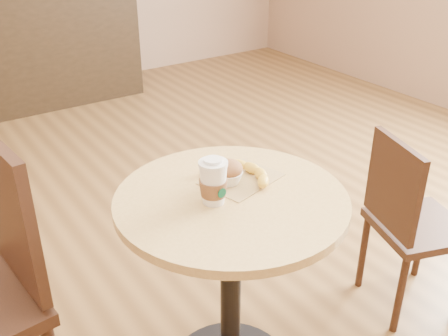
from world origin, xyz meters
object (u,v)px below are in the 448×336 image
at_px(muffin, 229,172).
at_px(banana, 239,173).
at_px(cafe_table, 231,252).
at_px(coffee_cup, 213,183).
at_px(chair_right, 409,220).

xyz_separation_m(muffin, banana, (0.04, 0.01, -0.02)).
bearing_deg(banana, muffin, 167.66).
distance_m(muffin, banana, 0.05).
relative_size(cafe_table, banana, 3.12).
relative_size(cafe_table, muffin, 8.39).
bearing_deg(coffee_cup, muffin, 29.53).
xyz_separation_m(cafe_table, banana, (0.08, 0.08, 0.23)).
bearing_deg(chair_right, muffin, 96.25).
xyz_separation_m(cafe_table, chair_right, (0.79, -0.10, -0.12)).
bearing_deg(chair_right, coffee_cup, 102.03).
distance_m(chair_right, coffee_cup, 0.95).
relative_size(chair_right, muffin, 8.65).
height_order(muffin, banana, muffin).
bearing_deg(coffee_cup, banana, 23.34).
distance_m(cafe_table, banana, 0.26).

